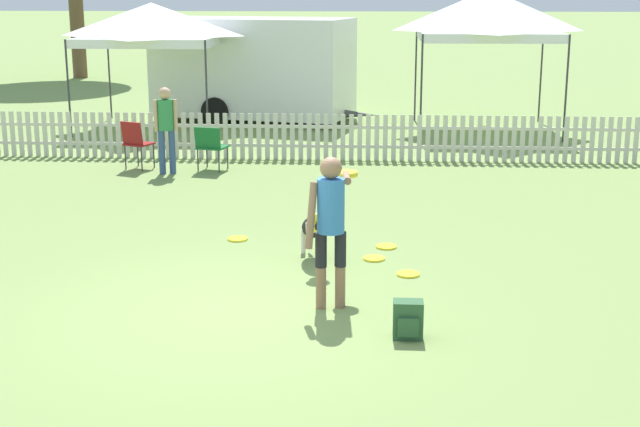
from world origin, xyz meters
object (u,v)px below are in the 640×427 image
at_px(frisbee_near_handler, 374,258).
at_px(frisbee_far_scatter, 238,239).
at_px(folding_chair_center, 210,144).
at_px(equipment_trailer, 254,67).
at_px(frisbee_midfield, 408,274).
at_px(handler_person, 331,214).
at_px(spectator_standing, 166,122).
at_px(canopy_tent_secondary, 152,24).
at_px(canopy_tent_main, 488,15).
at_px(folding_chair_blue_left, 136,140).
at_px(frisbee_near_dog, 386,247).
at_px(backpack_on_grass, 408,320).
at_px(leaping_dog, 314,227).

xyz_separation_m(frisbee_near_handler, frisbee_far_scatter, (-1.80, 0.76, 0.00)).
bearing_deg(folding_chair_center, frisbee_far_scatter, 117.41).
height_order(folding_chair_center, equipment_trailer, equipment_trailer).
distance_m(frisbee_midfield, equipment_trailer, 12.77).
bearing_deg(equipment_trailer, handler_person, -65.93).
height_order(spectator_standing, equipment_trailer, equipment_trailer).
xyz_separation_m(frisbee_near_handler, frisbee_midfield, (0.40, -0.59, 0.00)).
height_order(handler_person, frisbee_midfield, handler_person).
relative_size(folding_chair_center, canopy_tent_secondary, 0.26).
height_order(canopy_tent_main, equipment_trailer, canopy_tent_main).
bearing_deg(folding_chair_blue_left, folding_chair_center, -159.53).
bearing_deg(handler_person, frisbee_near_dog, 64.85).
bearing_deg(canopy_tent_secondary, handler_person, -68.16).
height_order(backpack_on_grass, equipment_trailer, equipment_trailer).
xyz_separation_m(handler_person, frisbee_near_dog, (0.59, 2.20, -0.98)).
height_order(frisbee_near_dog, folding_chair_blue_left, folding_chair_blue_left).
bearing_deg(backpack_on_grass, canopy_tent_secondary, 113.54).
bearing_deg(spectator_standing, canopy_tent_main, -153.04).
xyz_separation_m(folding_chair_blue_left, spectator_standing, (0.65, -0.35, 0.39)).
height_order(backpack_on_grass, spectator_standing, spectator_standing).
bearing_deg(canopy_tent_secondary, frisbee_far_scatter, -70.18).
height_order(frisbee_near_handler, folding_chair_center, folding_chair_center).
distance_m(folding_chair_blue_left, canopy_tent_secondary, 5.35).
bearing_deg(backpack_on_grass, frisbee_far_scatter, 123.18).
bearing_deg(leaping_dog, frisbee_near_handler, -179.66).
relative_size(frisbee_near_handler, folding_chair_center, 0.33).
xyz_separation_m(handler_person, leaping_dog, (-0.28, 1.55, -0.56)).
height_order(backpack_on_grass, canopy_tent_secondary, canopy_tent_secondary).
bearing_deg(spectator_standing, folding_chair_blue_left, -42.47).
relative_size(handler_person, leaping_dog, 1.33).
height_order(frisbee_near_handler, folding_chair_blue_left, folding_chair_blue_left).
bearing_deg(frisbee_midfield, leaping_dog, 157.73).
distance_m(leaping_dog, spectator_standing, 5.92).
bearing_deg(handler_person, canopy_tent_main, 66.28).
distance_m(frisbee_midfield, backpack_on_grass, 1.92).
xyz_separation_m(frisbee_near_dog, equipment_trailer, (-3.21, 11.11, 1.31)).
distance_m(frisbee_midfield, folding_chair_blue_left, 7.59).
height_order(handler_person, folding_chair_center, handler_person).
bearing_deg(equipment_trailer, frisbee_near_handler, -62.33).
bearing_deg(backpack_on_grass, frisbee_near_handler, 97.58).
distance_m(frisbee_near_handler, canopy_tent_main, 10.96).
xyz_separation_m(handler_person, canopy_tent_main, (2.92, 12.03, 1.64)).
relative_size(frisbee_near_dog, folding_chair_center, 0.33).
height_order(leaping_dog, backpack_on_grass, leaping_dog).
distance_m(folding_chair_blue_left, equipment_trailer, 6.51).
bearing_deg(frisbee_far_scatter, handler_person, -60.86).
bearing_deg(frisbee_near_handler, canopy_tent_main, 76.51).
height_order(frisbee_near_dog, frisbee_far_scatter, same).
relative_size(frisbee_midfield, backpack_on_grass, 0.74).
bearing_deg(frisbee_near_dog, canopy_tent_secondary, 118.93).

